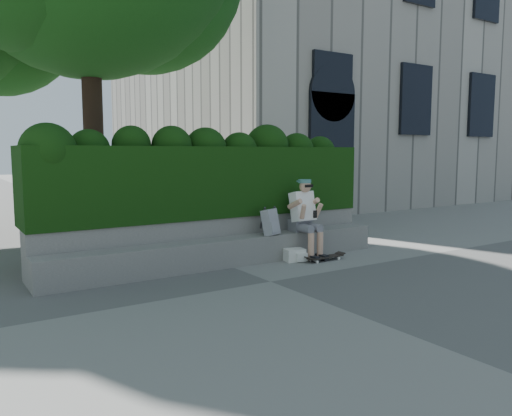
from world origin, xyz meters
TOP-DOWN VIEW (x-y plane):
  - ground at (0.00, 0.00)m, footprint 80.00×80.00m
  - bench_ledge at (0.00, 1.25)m, footprint 6.00×0.45m
  - planter_wall at (0.00, 1.73)m, footprint 6.00×0.50m
  - hedge at (0.00, 1.95)m, footprint 6.00×1.00m
  - building at (9.00, 11.00)m, footprint 12.00×12.00m
  - person at (1.47, 1.07)m, footprint 0.40×0.76m
  - skateboard at (1.58, 0.63)m, footprint 0.71×0.20m
  - backpack_plaid at (0.79, 1.15)m, footprint 0.34×0.27m
  - backpack_ground at (1.11, 0.90)m, footprint 0.37×0.29m

SIDE VIEW (x-z plane):
  - ground at x=0.00m, z-range 0.00..0.00m
  - skateboard at x=1.58m, z-range 0.02..0.10m
  - backpack_ground at x=1.11m, z-range 0.00..0.22m
  - bench_ledge at x=0.00m, z-range 0.00..0.45m
  - planter_wall at x=0.00m, z-range 0.00..0.75m
  - backpack_plaid at x=0.79m, z-range 0.45..0.89m
  - person at x=1.47m, z-range 0.06..1.44m
  - hedge at x=0.00m, z-range 0.75..1.95m
  - building at x=9.00m, z-range 0.00..15.00m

